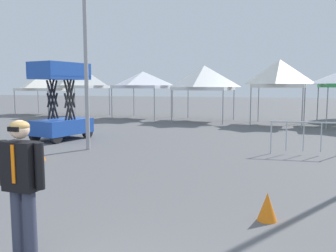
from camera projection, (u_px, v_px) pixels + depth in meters
canopy_tent_behind_left at (42, 82)px, 27.55m from camera, size 3.26×3.26×3.14m
canopy_tent_right_of_center at (80, 77)px, 25.65m from camera, size 3.34×3.34×3.64m
canopy_tent_behind_center at (143, 80)px, 24.02m from camera, size 3.46×3.46×3.20m
canopy_tent_center at (204, 78)px, 22.00m from camera, size 3.48×3.48×3.49m
canopy_tent_behind_right at (280, 74)px, 19.99m from camera, size 3.03×3.03×3.71m
scissor_lift at (61, 115)px, 14.38m from camera, size 1.80×2.52×3.13m
person_foreground at (22, 181)px, 4.26m from camera, size 0.65×0.26×1.78m
light_pole_near_lift at (85, 20)px, 11.71m from camera, size 0.36×0.36×7.63m
crowd_barrier_by_lift at (304, 132)px, 11.16m from camera, size 2.09×0.28×1.08m
traffic_cone_lot_center at (267, 207)px, 5.70m from camera, size 0.32×0.32×0.47m
traffic_cone_near_barrier at (40, 152)px, 10.34m from camera, size 0.32×0.32×0.54m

